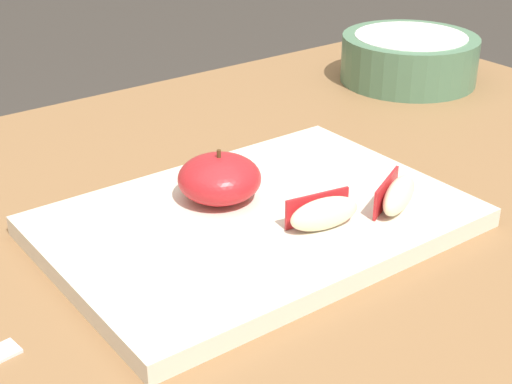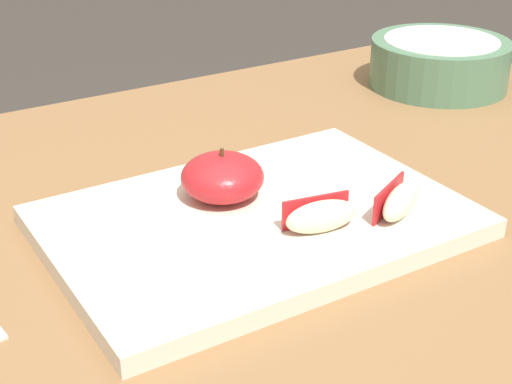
% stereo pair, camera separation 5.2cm
% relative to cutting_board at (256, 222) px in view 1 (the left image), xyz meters
% --- Properties ---
extents(dining_table, '(1.24, 0.76, 0.76)m').
position_rel_cutting_board_xyz_m(dining_table, '(-0.05, 0.02, -0.13)').
color(dining_table, brown).
rests_on(dining_table, ground_plane).
extents(cutting_board, '(0.35, 0.24, 0.02)m').
position_rel_cutting_board_xyz_m(cutting_board, '(0.00, 0.00, 0.00)').
color(cutting_board, beige).
rests_on(cutting_board, dining_table).
extents(apple_half_skin_up, '(0.07, 0.07, 0.05)m').
position_rel_cutting_board_xyz_m(apple_half_skin_up, '(-0.01, 0.04, 0.03)').
color(apple_half_skin_up, '#B21E23').
rests_on(apple_half_skin_up, cutting_board).
extents(apple_wedge_left, '(0.07, 0.05, 0.03)m').
position_rel_cutting_board_xyz_m(apple_wedge_left, '(0.10, -0.07, 0.02)').
color(apple_wedge_left, beige).
rests_on(apple_wedge_left, cutting_board).
extents(apple_wedge_middle, '(0.07, 0.03, 0.03)m').
position_rel_cutting_board_xyz_m(apple_wedge_middle, '(0.03, -0.05, 0.02)').
color(apple_wedge_middle, beige).
rests_on(apple_wedge_middle, cutting_board).
extents(ceramic_fruit_bowl, '(0.18, 0.18, 0.06)m').
position_rel_cutting_board_xyz_m(ceramic_fruit_bowl, '(0.41, 0.21, 0.02)').
color(ceramic_fruit_bowl, '#4C7556').
rests_on(ceramic_fruit_bowl, dining_table).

